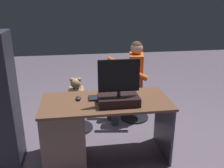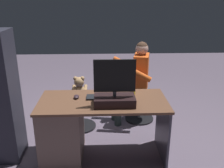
{
  "view_description": "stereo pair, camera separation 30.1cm",
  "coord_description": "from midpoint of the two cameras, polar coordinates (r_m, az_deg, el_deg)",
  "views": [
    {
      "loc": [
        0.3,
        2.9,
        1.82
      ],
      "look_at": [
        -0.11,
        0.09,
        0.8
      ],
      "focal_mm": 40.09,
      "sensor_mm": 36.0,
      "label": 1
    },
    {
      "loc": [
        -0.0,
        2.92,
        1.82
      ],
      "look_at": [
        -0.11,
        0.09,
        0.8
      ],
      "focal_mm": 40.09,
      "sensor_mm": 36.0,
      "label": 2
    }
  ],
  "objects": [
    {
      "name": "person",
      "position": [
        3.63,
        7.68,
        1.68
      ],
      "size": [
        0.56,
        0.56,
        1.2
      ],
      "color": "#E0581F",
      "rests_on": "ground_plane"
    },
    {
      "name": "keyboard",
      "position": [
        2.8,
        1.46,
        -3.05
      ],
      "size": [
        0.42,
        0.14,
        0.02
      ],
      "primitive_type": "cube",
      "color": "black",
      "rests_on": "desk"
    },
    {
      "name": "desk",
      "position": [
        2.9,
        -6.41,
        -9.93
      ],
      "size": [
        1.41,
        0.66,
        0.72
      ],
      "color": "brown",
      "rests_on": "ground_plane"
    },
    {
      "name": "computer_mouse",
      "position": [
        2.8,
        -5.15,
        -2.97
      ],
      "size": [
        0.06,
        0.1,
        0.04
      ],
      "primitive_type": "ellipsoid",
      "color": "#2E2027",
      "rests_on": "desk"
    },
    {
      "name": "teddy_bear",
      "position": [
        3.45,
        -5.01,
        -0.87
      ],
      "size": [
        0.21,
        0.21,
        0.31
      ],
      "color": "tan",
      "rests_on": "office_chair_teddy"
    },
    {
      "name": "monitor",
      "position": [
        2.6,
        3.87,
        -2.24
      ],
      "size": [
        0.43,
        0.24,
        0.49
      ],
      "color": "black",
      "rests_on": "desk"
    },
    {
      "name": "office_chair_teddy",
      "position": [
        3.57,
        -4.86,
        -5.81
      ],
      "size": [
        0.43,
        0.43,
        0.46
      ],
      "color": "black",
      "rests_on": "ground_plane"
    },
    {
      "name": "visitor_chair",
      "position": [
        3.81,
        8.58,
        -4.25
      ],
      "size": [
        0.43,
        0.43,
        0.46
      ],
      "color": "black",
      "rests_on": "ground_plane"
    },
    {
      "name": "tv_remote",
      "position": [
        2.7,
        -0.5,
        -4.0
      ],
      "size": [
        0.1,
        0.16,
        0.02
      ],
      "primitive_type": "cube",
      "rotation": [
        0.0,
        0.0,
        0.37
      ],
      "color": "black",
      "rests_on": "desk"
    },
    {
      "name": "cup",
      "position": [
        2.9,
        7.6,
        -1.6
      ],
      "size": [
        0.07,
        0.07,
        0.1
      ],
      "primitive_type": "cylinder",
      "color": "yellow",
      "rests_on": "desk"
    },
    {
      "name": "ground_plane",
      "position": [
        3.43,
        0.57,
        -12.14
      ],
      "size": [
        10.0,
        10.0,
        0.0
      ],
      "primitive_type": "plane",
      "color": "#605465"
    }
  ]
}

